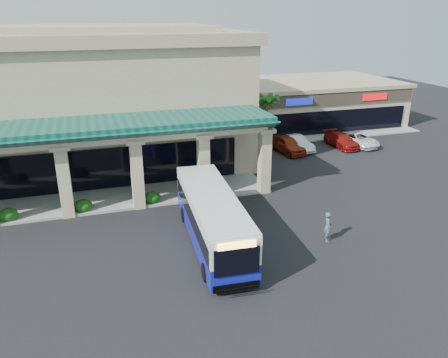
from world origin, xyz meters
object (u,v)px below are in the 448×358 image
object	(u,v)px
pedestrian	(328,227)
car_gray	(359,139)
car_silver	(287,144)
car_red	(341,140)
transit_bus	(212,220)
car_white	(296,143)

from	to	relation	value
pedestrian	car_gray	distance (m)	20.47
car_silver	car_red	xyz separation A→B (m)	(5.81, 0.04, -0.12)
pedestrian	car_red	distance (m)	19.53
pedestrian	car_silver	world-z (taller)	pedestrian
transit_bus	car_red	bearing A→B (deg)	43.72
pedestrian	car_silver	size ratio (longest dim) A/B	0.39
transit_bus	car_white	bearing A→B (deg)	53.37
pedestrian	transit_bus	bearing A→B (deg)	92.74
transit_bus	car_silver	xyz separation A→B (m)	(11.47, 14.51, -0.72)
car_silver	car_white	xyz separation A→B (m)	(1.12, 0.35, -0.07)
pedestrian	car_gray	world-z (taller)	pedestrian
car_white	car_silver	bearing A→B (deg)	-172.17
car_red	car_gray	size ratio (longest dim) A/B	0.97
car_silver	car_gray	bearing A→B (deg)	-8.16
car_white	car_red	size ratio (longest dim) A/B	0.94
car_silver	car_white	size ratio (longest dim) A/B	1.07
car_gray	car_white	bearing A→B (deg)	171.68
car_red	car_gray	distance (m)	1.85
transit_bus	car_red	world-z (taller)	transit_bus
car_white	pedestrian	bearing A→B (deg)	-120.37
pedestrian	car_silver	distance (m)	16.95
car_red	pedestrian	bearing A→B (deg)	-125.10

